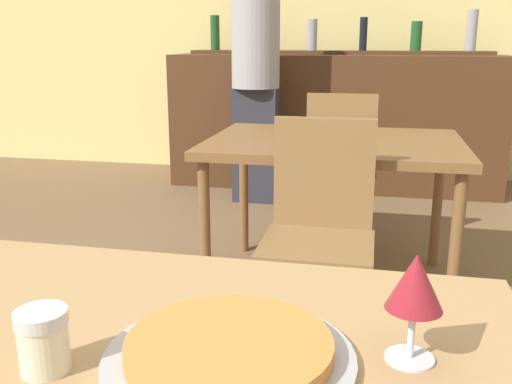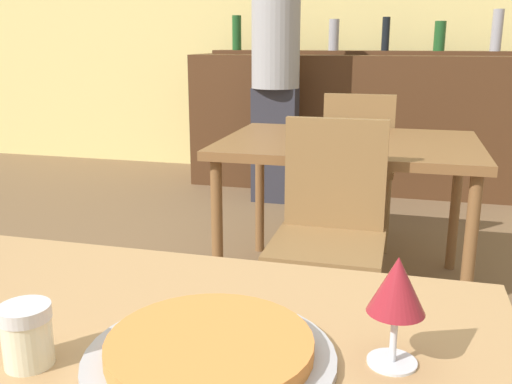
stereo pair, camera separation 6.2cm
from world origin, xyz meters
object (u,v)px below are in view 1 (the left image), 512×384
pizza_tray (230,350)px  wine_glass (415,285)px  chair_far_side_back (341,158)px  chair_far_side_front (320,221)px  person_standing (256,71)px  cheese_shaker (43,340)px

pizza_tray → wine_glass: (0.25, 0.06, 0.10)m
chair_far_side_back → wine_glass: bearing=95.7°
chair_far_side_front → pizza_tray: size_ratio=2.49×
person_standing → wine_glass: 3.42m
cheese_shaker → pizza_tray: bearing=17.1°
chair_far_side_front → chair_far_side_back: 1.21m
chair_far_side_back → wine_glass: (0.25, -2.47, 0.32)m
chair_far_side_back → person_standing: 1.15m
chair_far_side_front → cheese_shaker: bearing=-99.9°
person_standing → chair_far_side_back: bearing=-50.6°
chair_far_side_front → cheese_shaker: (-0.24, -1.39, 0.25)m
wine_glass → chair_far_side_back: bearing=95.7°
wine_glass → cheese_shaker: bearing=-165.0°
cheese_shaker → wine_glass: 0.51m
person_standing → wine_glass: size_ratio=10.98×
cheese_shaker → person_standing: 3.45m
person_standing → cheese_shaker: bearing=-82.8°
chair_far_side_front → cheese_shaker: size_ratio=10.00×
chair_far_side_front → pizza_tray: bearing=-90.0°
chair_far_side_front → wine_glass: 1.33m
chair_far_side_back → wine_glass: chair_far_side_back is taller
cheese_shaker → wine_glass: (0.49, 0.13, 0.07)m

